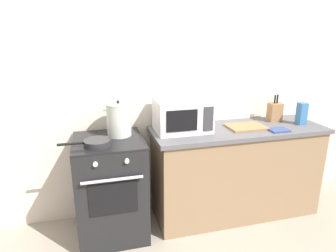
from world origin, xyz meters
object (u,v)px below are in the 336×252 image
Objects in this scene: frying_pan at (97,143)px; microwave at (182,115)px; stock_pot at (119,120)px; cutting_board at (246,127)px; pasta_box at (302,114)px; stove at (111,187)px; knife_block at (275,112)px; oven_mitt at (278,130)px.

microwave is at bearing 14.50° from frying_pan.
stock_pot is 1.22m from cutting_board.
microwave is 2.27× the size of pasta_box.
cutting_board is (1.32, 0.00, 0.47)m from stove.
stock_pot is 0.89× the size of cutting_board.
microwave is 1.79× the size of knife_block.
stock_pot is 0.32m from frying_pan.
microwave is at bearing 172.89° from cutting_board.
knife_block is 1.56× the size of oven_mitt.
microwave reaches higher than stove.
knife_block is at bearing 8.35° from frying_pan.
knife_block is at bearing 138.15° from pasta_box.
pasta_box is (2.01, 0.10, 0.08)m from frying_pan.
stock_pot is at bearing 176.20° from pasta_box.
pasta_box reaches higher than oven_mitt.
frying_pan reaches higher than oven_mitt.
pasta_box is at bearing -5.08° from microwave.
frying_pan is 1.42m from cutting_board.
stock_pot is 0.64× the size of microwave.
frying_pan is at bearing -128.06° from stove.
pasta_box is (1.22, -0.11, -0.04)m from microwave.
pasta_box is (1.91, -0.03, 0.57)m from stove.
knife_block is 0.35m from oven_mitt.
stove is 0.62m from stock_pot.
pasta_box reaches higher than stove.
stove is 2.88× the size of stock_pot.
knife_block is at bearing 1.80° from stock_pot.
knife_block reaches higher than oven_mitt.
stove is at bearing -140.33° from stock_pot.
oven_mitt is at bearing -5.80° from stove.
cutting_board is 1.64× the size of pasta_box.
knife_block reaches higher than stove.
pasta_box is 1.22× the size of oven_mitt.
frying_pan reaches higher than stove.
pasta_box is (0.19, -0.17, 0.01)m from knife_block.
pasta_box is at bearing 20.77° from oven_mitt.
frying_pan is 2.01m from pasta_box.
knife_block is (0.40, 0.14, 0.09)m from cutting_board.
frying_pan is at bearing -174.89° from cutting_board.
microwave is at bearing 174.92° from pasta_box.
oven_mitt is at bearing -117.03° from knife_block.
microwave reaches higher than frying_pan.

